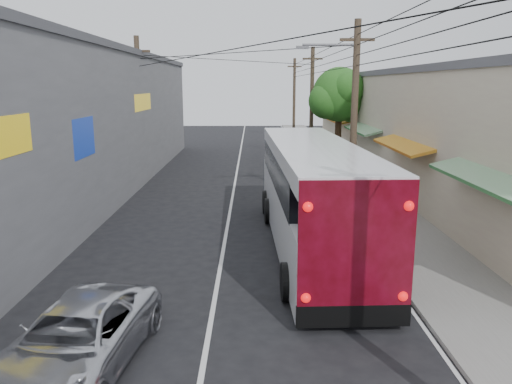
# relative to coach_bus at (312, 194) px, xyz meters

# --- Properties ---
(sidewalk) EXTENTS (3.00, 80.00, 0.12)m
(sidewalk) POSITION_rel_coach_bus_xyz_m (3.50, 11.41, -1.78)
(sidewalk) COLOR slate
(sidewalk) RESTS_ON ground
(building_right) EXTENTS (7.09, 40.00, 6.25)m
(building_right) POSITION_rel_coach_bus_xyz_m (7.99, 13.41, 1.31)
(building_right) COLOR #C0B699
(building_right) RESTS_ON ground
(building_left) EXTENTS (7.20, 36.00, 7.25)m
(building_left) POSITION_rel_coach_bus_xyz_m (-11.49, 9.41, 1.81)
(building_left) COLOR slate
(building_left) RESTS_ON ground
(utility_poles) EXTENTS (11.80, 45.28, 8.00)m
(utility_poles) POSITION_rel_coach_bus_xyz_m (0.13, 11.74, 2.29)
(utility_poles) COLOR #473828
(utility_poles) RESTS_ON ground
(street_tree) EXTENTS (4.40, 4.00, 6.60)m
(street_tree) POSITION_rel_coach_bus_xyz_m (3.88, 17.43, 2.83)
(street_tree) COLOR #3F2B19
(street_tree) RESTS_ON ground
(coach_bus) EXTENTS (3.17, 12.42, 3.56)m
(coach_bus) POSITION_rel_coach_bus_xyz_m (0.00, 0.00, 0.00)
(coach_bus) COLOR white
(coach_bus) RESTS_ON ground
(jeepney) EXTENTS (2.72, 4.90, 1.30)m
(jeepney) POSITION_rel_coach_bus_xyz_m (-5.40, -7.59, -1.19)
(jeepney) COLOR silver
(jeepney) RESTS_ON ground
(parked_suv) EXTENTS (2.79, 5.47, 1.52)m
(parked_suv) POSITION_rel_coach_bus_xyz_m (1.60, 4.41, -1.08)
(parked_suv) COLOR #A4A3AB
(parked_suv) RESTS_ON ground
(parked_car_mid) EXTENTS (1.93, 4.58, 1.55)m
(parked_car_mid) POSITION_rel_coach_bus_xyz_m (1.60, 14.35, -1.07)
(parked_car_mid) COLOR #28292D
(parked_car_mid) RESTS_ON ground
(parked_car_far) EXTENTS (1.43, 3.99, 1.31)m
(parked_car_far) POSITION_rel_coach_bus_xyz_m (0.80, 22.54, -1.19)
(parked_car_far) COLOR black
(parked_car_far) RESTS_ON ground
(pedestrian_near) EXTENTS (0.67, 0.51, 1.66)m
(pedestrian_near) POSITION_rel_coach_bus_xyz_m (4.60, 7.08, -0.89)
(pedestrian_near) COLOR #D57193
(pedestrian_near) RESTS_ON sidewalk
(pedestrian_far) EXTENTS (0.99, 0.91, 1.64)m
(pedestrian_far) POSITION_rel_coach_bus_xyz_m (4.60, 5.44, -0.90)
(pedestrian_far) COLOR #93B8D6
(pedestrian_far) RESTS_ON sidewalk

